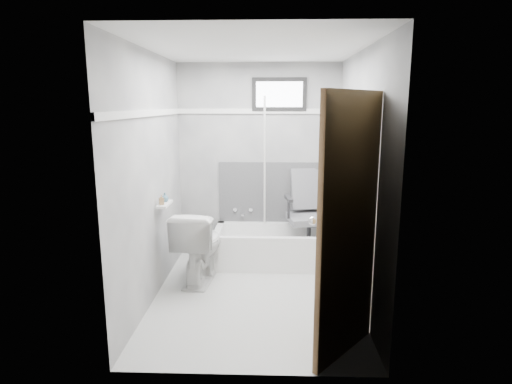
{
  "coord_description": "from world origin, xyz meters",
  "views": [
    {
      "loc": [
        0.15,
        -4.03,
        1.9
      ],
      "look_at": [
        0.0,
        0.35,
        1.0
      ],
      "focal_mm": 30.0,
      "sensor_mm": 36.0,
      "label": 1
    }
  ],
  "objects_px": {
    "office_chair": "(309,212)",
    "soap_bottle_a": "(161,200)",
    "bathtub": "(277,246)",
    "soap_bottle_b": "(165,197)",
    "door": "(394,242)",
    "toilet": "(199,246)"
  },
  "relations": [
    {
      "from": "bathtub",
      "to": "door",
      "type": "relative_size",
      "value": 0.75
    },
    {
      "from": "toilet",
      "to": "soap_bottle_b",
      "type": "distance_m",
      "value": 0.66
    },
    {
      "from": "office_chair",
      "to": "soap_bottle_b",
      "type": "xyz_separation_m",
      "value": [
        -1.56,
        -0.73,
        0.34
      ]
    },
    {
      "from": "office_chair",
      "to": "toilet",
      "type": "relative_size",
      "value": 1.26
    },
    {
      "from": "office_chair",
      "to": "soap_bottle_a",
      "type": "xyz_separation_m",
      "value": [
        -1.56,
        -0.87,
        0.34
      ]
    },
    {
      "from": "soap_bottle_a",
      "to": "soap_bottle_b",
      "type": "height_order",
      "value": "soap_bottle_a"
    },
    {
      "from": "bathtub",
      "to": "door",
      "type": "bearing_deg",
      "value": -71.25
    },
    {
      "from": "office_chair",
      "to": "soap_bottle_a",
      "type": "bearing_deg",
      "value": -160.27
    },
    {
      "from": "door",
      "to": "office_chair",
      "type": "bearing_deg",
      "value": 99.02
    },
    {
      "from": "soap_bottle_b",
      "to": "soap_bottle_a",
      "type": "bearing_deg",
      "value": -90.0
    },
    {
      "from": "toilet",
      "to": "soap_bottle_b",
      "type": "height_order",
      "value": "soap_bottle_b"
    },
    {
      "from": "bathtub",
      "to": "soap_bottle_b",
      "type": "height_order",
      "value": "soap_bottle_b"
    },
    {
      "from": "toilet",
      "to": "door",
      "type": "relative_size",
      "value": 0.4
    },
    {
      "from": "bathtub",
      "to": "door",
      "type": "xyz_separation_m",
      "value": [
        0.75,
        -2.21,
        0.79
      ]
    },
    {
      "from": "office_chair",
      "to": "soap_bottle_a",
      "type": "distance_m",
      "value": 1.82
    },
    {
      "from": "toilet",
      "to": "soap_bottle_b",
      "type": "relative_size",
      "value": 8.22
    },
    {
      "from": "toilet",
      "to": "soap_bottle_a",
      "type": "height_order",
      "value": "soap_bottle_a"
    },
    {
      "from": "toilet",
      "to": "soap_bottle_b",
      "type": "xyz_separation_m",
      "value": [
        -0.32,
        -0.13,
        0.57
      ]
    },
    {
      "from": "bathtub",
      "to": "soap_bottle_a",
      "type": "distance_m",
      "value": 1.62
    },
    {
      "from": "office_chair",
      "to": "door",
      "type": "xyz_separation_m",
      "value": [
        0.36,
        -2.26,
        0.38
      ]
    },
    {
      "from": "soap_bottle_a",
      "to": "door",
      "type": "bearing_deg",
      "value": -35.87
    },
    {
      "from": "bathtub",
      "to": "toilet",
      "type": "bearing_deg",
      "value": -146.97
    }
  ]
}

